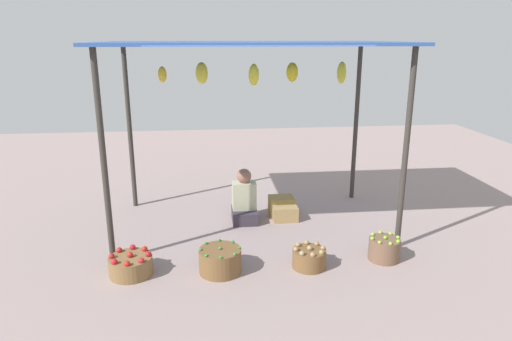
# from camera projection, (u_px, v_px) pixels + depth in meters

# --- Properties ---
(ground_plane) EXTENTS (14.00, 14.00, 0.00)m
(ground_plane) POSITION_uv_depth(u_px,v_px,m) (252.00, 224.00, 6.53)
(ground_plane) COLOR gray
(market_stall_structure) EXTENTS (3.84, 2.18, 2.52)m
(market_stall_structure) POSITION_uv_depth(u_px,v_px,m) (252.00, 57.00, 5.89)
(market_stall_structure) COLOR #38332D
(market_stall_structure) RESTS_ON ground
(vendor_person) EXTENTS (0.36, 0.44, 0.78)m
(vendor_person) POSITION_uv_depth(u_px,v_px,m) (244.00, 201.00, 6.57)
(vendor_person) COLOR #352E39
(vendor_person) RESTS_ON ground
(basket_red_apples) EXTENTS (0.49, 0.49, 0.28)m
(basket_red_apples) POSITION_uv_depth(u_px,v_px,m) (131.00, 265.00, 5.11)
(basket_red_apples) COLOR brown
(basket_red_apples) RESTS_ON ground
(basket_green_chilies) EXTENTS (0.48, 0.48, 0.31)m
(basket_green_chilies) POSITION_uv_depth(u_px,v_px,m) (220.00, 261.00, 5.16)
(basket_green_chilies) COLOR brown
(basket_green_chilies) RESTS_ON ground
(basket_potatoes) EXTENTS (0.39, 0.39, 0.27)m
(basket_potatoes) POSITION_uv_depth(u_px,v_px,m) (309.00, 258.00, 5.27)
(basket_potatoes) COLOR brown
(basket_potatoes) RESTS_ON ground
(basket_limes) EXTENTS (0.37, 0.37, 0.31)m
(basket_limes) POSITION_uv_depth(u_px,v_px,m) (384.00, 249.00, 5.45)
(basket_limes) COLOR brown
(basket_limes) RESTS_ON ground
(wooden_crate_near_vendor) EXTENTS (0.36, 0.29, 0.21)m
(wooden_crate_near_vendor) POSITION_uv_depth(u_px,v_px,m) (285.00, 213.00, 6.65)
(wooden_crate_near_vendor) COLOR #A1814F
(wooden_crate_near_vendor) RESTS_ON ground
(wooden_crate_stacked_rear) EXTENTS (0.37, 0.29, 0.28)m
(wooden_crate_stacked_rear) POSITION_uv_depth(u_px,v_px,m) (281.00, 206.00, 6.83)
(wooden_crate_stacked_rear) COLOR olive
(wooden_crate_stacked_rear) RESTS_ON ground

